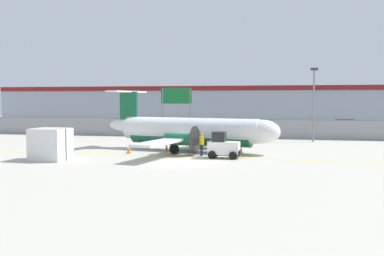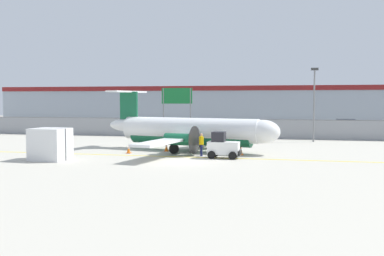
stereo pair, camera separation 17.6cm
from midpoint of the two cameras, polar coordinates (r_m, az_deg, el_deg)
ground_plane at (r=31.06m, az=0.08°, el=-3.90°), size 140.00×140.00×0.01m
perimeter_fence at (r=46.66m, az=4.09°, el=0.06°), size 98.00×0.10×2.10m
parking_lot_strip at (r=58.12m, az=5.62°, el=-0.25°), size 98.00×17.00×0.12m
background_building at (r=76.38m, az=7.15°, el=3.11°), size 91.00×8.10×6.50m
commuter_airplane at (r=34.58m, az=0.22°, el=-0.45°), size 15.06×15.97×4.92m
baggage_tug at (r=30.54m, az=4.30°, el=-2.43°), size 2.39×1.49×1.88m
ground_crew_worker at (r=31.58m, az=1.41°, el=-2.04°), size 0.38×0.55×1.70m
cargo_container at (r=31.05m, az=-18.22°, el=-2.06°), size 2.55×2.18×2.20m
traffic_cone_near_left at (r=33.61m, az=-8.31°, el=-2.82°), size 0.36×0.36×0.64m
traffic_cone_near_right at (r=32.45m, az=6.70°, el=-3.04°), size 0.36×0.36×0.64m
traffic_cone_far_left at (r=36.45m, az=3.92°, el=-2.27°), size 0.36×0.36×0.64m
traffic_cone_far_right at (r=34.55m, az=-3.29°, el=-2.60°), size 0.36×0.36×0.64m
parked_car_0 at (r=61.46m, az=-6.58°, el=0.74°), size 4.29×2.20×1.58m
parked_car_1 at (r=55.15m, az=-1.52°, el=0.41°), size 4.23×2.06×1.58m
parked_car_2 at (r=54.67m, az=5.25°, el=0.37°), size 4.30×2.21×1.58m
parked_car_3 at (r=52.26m, az=13.24°, el=0.12°), size 4.30×2.22×1.58m
parked_car_4 at (r=57.71m, az=19.74°, el=0.34°), size 4.24×2.09×1.58m
apron_light_pole at (r=43.77m, az=16.09°, el=3.84°), size 0.70×0.30×7.27m
highway_sign at (r=49.24m, az=-1.92°, el=3.78°), size 3.60×0.14×5.50m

